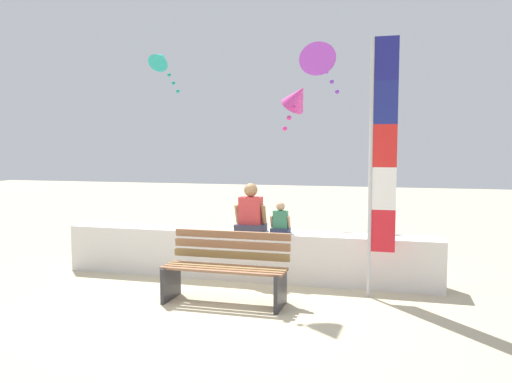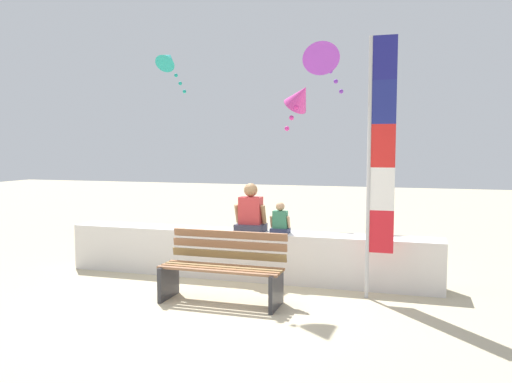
# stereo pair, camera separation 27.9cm
# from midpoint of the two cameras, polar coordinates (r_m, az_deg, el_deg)

# --- Properties ---
(ground_plane) EXTENTS (40.00, 40.00, 0.00)m
(ground_plane) POSITION_cam_midpoint_polar(r_m,az_deg,el_deg) (6.81, -3.25, -11.99)
(ground_plane) COLOR #BBAD8C
(seawall_ledge) EXTENTS (5.69, 0.51, 0.72)m
(seawall_ledge) POSITION_cam_midpoint_polar(r_m,az_deg,el_deg) (7.89, -0.07, -6.94)
(seawall_ledge) COLOR silver
(seawall_ledge) RESTS_ON ground
(park_bench) EXTENTS (1.59, 0.63, 0.88)m
(park_bench) POSITION_cam_midpoint_polar(r_m,az_deg,el_deg) (6.71, -2.47, -8.57)
(park_bench) COLOR #8D6144
(park_bench) RESTS_ON ground
(person_adult) EXTENTS (0.47, 0.35, 0.73)m
(person_adult) POSITION_cam_midpoint_polar(r_m,az_deg,el_deg) (7.72, 0.45, -2.36)
(person_adult) COLOR #343447
(person_adult) RESTS_ON seawall_ledge
(person_child) EXTENTS (0.30, 0.22, 0.46)m
(person_child) POSITION_cam_midpoint_polar(r_m,az_deg,el_deg) (7.62, 3.73, -3.26)
(person_child) COLOR #2A304D
(person_child) RESTS_ON seawall_ledge
(flag_banner) EXTENTS (0.35, 0.05, 3.38)m
(flag_banner) POSITION_cam_midpoint_polar(r_m,az_deg,el_deg) (6.86, 14.37, 3.91)
(flag_banner) COLOR #B7B7BC
(flag_banner) RESTS_ON ground
(kite_teal) EXTENTS (0.67, 0.57, 1.05)m
(kite_teal) POSITION_cam_midpoint_polar(r_m,az_deg,el_deg) (11.97, -8.99, 14.12)
(kite_teal) COLOR teal
(kite_purple) EXTENTS (0.88, 1.02, 1.20)m
(kite_purple) POSITION_cam_midpoint_polar(r_m,az_deg,el_deg) (9.72, 7.86, 15.05)
(kite_purple) COLOR purple
(kite_magenta) EXTENTS (0.72, 0.68, 0.87)m
(kite_magenta) POSITION_cam_midpoint_polar(r_m,az_deg,el_deg) (8.93, 5.79, 10.28)
(kite_magenta) COLOR #DB3D9E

